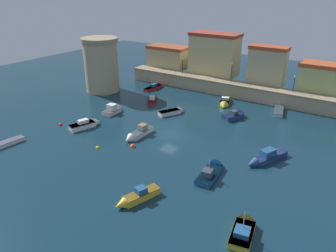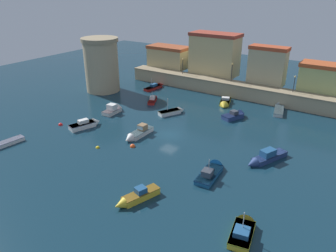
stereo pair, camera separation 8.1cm
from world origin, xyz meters
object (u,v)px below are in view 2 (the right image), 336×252
moored_boat_12 (244,229)px  mooring_buoy_2 (133,147)px  quay_lamp_1 (232,70)px  quay_lamp_0 (183,64)px  moored_boat_13 (225,103)px  moored_boat_9 (136,197)px  moored_boat_4 (87,124)px  moored_boat_8 (114,109)px  mooring_buoy_0 (60,125)px  moored_boat_10 (153,99)px  mooring_buoy_1 (98,148)px  moored_boat_6 (212,170)px  moored_boat_7 (137,134)px  fortress_tower (101,65)px  moored_boat_11 (279,108)px  moored_boat_3 (173,112)px  moored_boat_1 (236,115)px  quay_lamp_2 (295,81)px  moored_boat_5 (265,158)px  moored_boat_0 (156,87)px

moored_boat_12 → mooring_buoy_2: (-19.90, 7.79, -0.41)m
quay_lamp_1 → moored_boat_12: 41.64m
quay_lamp_0 → moored_boat_13: (13.23, -5.97, -4.85)m
moored_boat_9 → mooring_buoy_2: (-8.42, 9.65, -0.49)m
quay_lamp_0 → moored_boat_4: size_ratio=0.63×
moored_boat_8 → mooring_buoy_0: (-3.43, -9.40, -0.53)m
moored_boat_10 → mooring_buoy_1: size_ratio=8.72×
moored_boat_6 → moored_boat_9: bearing=150.6°
moored_boat_7 → moored_boat_10: 16.53m
moored_boat_7 → moored_boat_6: bearing=78.8°
fortress_tower → moored_boat_7: (20.82, -14.21, -5.23)m
moored_boat_11 → moored_boat_12: bearing=177.9°
quay_lamp_0 → moored_boat_3: size_ratio=0.67×
moored_boat_1 → mooring_buoy_1: 24.72m
fortress_tower → quay_lamp_0: bearing=44.1°
moored_boat_7 → mooring_buoy_0: bearing=-74.4°
moored_boat_10 → moored_boat_7: bearing=-177.7°
quay_lamp_0 → moored_boat_10: (0.42, -11.87, -4.82)m
moored_boat_4 → moored_boat_6: (23.41, -1.22, -0.13)m
quay_lamp_1 → moored_boat_10: (-11.28, -11.87, -5.06)m
quay_lamp_2 → mooring_buoy_1: bearing=-119.5°
quay_lamp_2 → moored_boat_12: (5.42, -37.30, -4.58)m
moored_boat_9 → moored_boat_11: 36.39m
fortress_tower → mooring_buoy_0: fortress_tower is taller
moored_boat_5 → moored_boat_7: bearing=-56.8°
moored_boat_8 → moored_boat_10: (2.28, 8.84, -0.16)m
quay_lamp_1 → mooring_buoy_1: quay_lamp_1 is taller
moored_boat_0 → moored_boat_12: (33.62, -32.55, 0.02)m
fortress_tower → quay_lamp_1: (24.39, 12.29, -0.26)m
quay_lamp_0 → moored_boat_13: size_ratio=0.58×
moored_boat_4 → moored_boat_10: bearing=12.2°
quay_lamp_0 → quay_lamp_1: quay_lamp_1 is taller
moored_boat_3 → moored_boat_5: moored_boat_3 is taller
mooring_buoy_2 → moored_boat_6: bearing=0.3°
mooring_buoy_1 → moored_boat_0: bearing=109.4°
fortress_tower → moored_boat_5: (39.51, -10.78, -5.19)m
moored_boat_7 → quay_lamp_2: bearing=149.4°
quay_lamp_1 → quay_lamp_0: bearing=180.0°
quay_lamp_2 → moored_boat_13: quay_lamp_2 is taller
quay_lamp_0 → moored_boat_9: 43.38m
moored_boat_8 → moored_boat_11: 30.35m
moored_boat_5 → mooring_buoy_2: bearing=-46.6°
moored_boat_9 → fortress_tower: bearing=-113.3°
moored_boat_7 → moored_boat_9: (9.92, -12.67, 0.02)m
moored_boat_3 → fortress_tower: bearing=108.2°
moored_boat_0 → quay_lamp_1: bearing=-68.1°
moored_boat_3 → moored_boat_6: 20.44m
mooring_buoy_1 → fortress_tower: bearing=132.2°
quay_lamp_0 → moored_boat_7: size_ratio=0.59×
moored_boat_10 → moored_boat_12: (29.11, -25.43, 0.03)m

